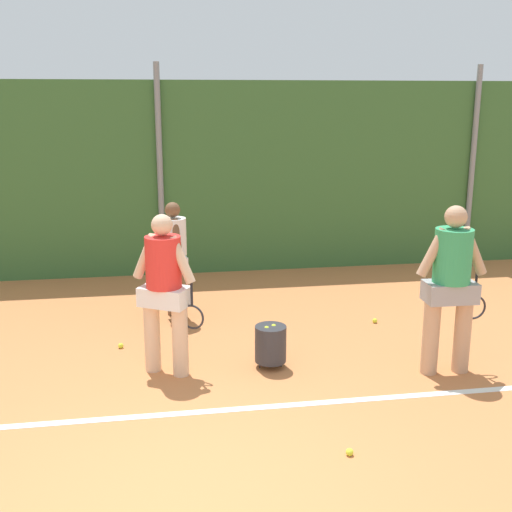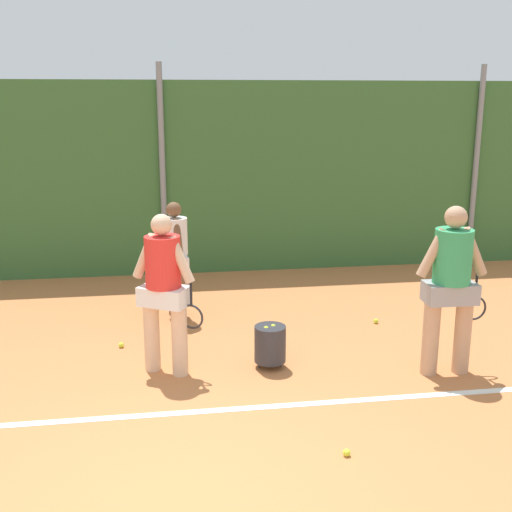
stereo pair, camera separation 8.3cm
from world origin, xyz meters
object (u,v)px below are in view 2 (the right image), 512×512
(player_foreground_near, at_px, (451,282))
(player_midcourt, at_px, (164,286))
(tennis_ball_0, at_px, (270,329))
(tennis_ball_8, at_px, (347,453))
(ball_hopper, at_px, (270,344))
(player_backcourt_far, at_px, (175,254))
(tennis_ball_7, at_px, (376,321))
(tennis_ball_6, at_px, (121,345))
(tennis_ball_5, at_px, (462,277))

(player_foreground_near, bearing_deg, player_midcourt, 172.75)
(tennis_ball_0, relative_size, tennis_ball_8, 1.00)
(ball_hopper, bearing_deg, tennis_ball_0, 80.53)
(player_foreground_near, bearing_deg, tennis_ball_8, -134.96)
(player_midcourt, height_order, ball_hopper, player_midcourt)
(player_backcourt_far, bearing_deg, tennis_ball_7, -114.22)
(player_foreground_near, distance_m, tennis_ball_7, 1.96)
(player_foreground_near, relative_size, tennis_ball_8, 28.88)
(tennis_ball_0, bearing_deg, player_backcourt_far, 149.45)
(ball_hopper, bearing_deg, tennis_ball_7, 35.86)
(tennis_ball_6, height_order, tennis_ball_8, same)
(player_midcourt, bearing_deg, tennis_ball_6, 154.71)
(player_backcourt_far, distance_m, tennis_ball_0, 1.66)
(tennis_ball_8, bearing_deg, player_backcourt_far, 109.62)
(tennis_ball_7, bearing_deg, tennis_ball_0, -177.47)
(tennis_ball_6, bearing_deg, tennis_ball_0, 8.81)
(tennis_ball_8, bearing_deg, ball_hopper, 100.07)
(tennis_ball_5, bearing_deg, tennis_ball_0, -151.75)
(ball_hopper, bearing_deg, tennis_ball_6, 153.65)
(player_foreground_near, distance_m, ball_hopper, 2.12)
(ball_hopper, bearing_deg, tennis_ball_5, 38.92)
(player_foreground_near, height_order, tennis_ball_7, player_foreground_near)
(tennis_ball_8, bearing_deg, player_foreground_near, 43.49)
(tennis_ball_0, xyz_separation_m, tennis_ball_7, (1.50, 0.07, 0.00))
(player_foreground_near, height_order, player_midcourt, player_foreground_near)
(tennis_ball_6, bearing_deg, tennis_ball_8, -53.38)
(player_midcourt, distance_m, tennis_ball_7, 3.25)
(player_foreground_near, xyz_separation_m, ball_hopper, (-1.92, 0.43, -0.78))
(player_backcourt_far, bearing_deg, player_midcourt, 164.04)
(ball_hopper, bearing_deg, tennis_ball_8, -79.93)
(tennis_ball_6, height_order, tennis_ball_7, same)
(tennis_ball_8, bearing_deg, tennis_ball_0, 92.79)
(tennis_ball_5, relative_size, tennis_ball_6, 1.00)
(player_foreground_near, distance_m, player_midcourt, 3.14)
(player_midcourt, bearing_deg, tennis_ball_0, 69.22)
(player_foreground_near, relative_size, player_backcourt_far, 1.16)
(player_foreground_near, height_order, tennis_ball_5, player_foreground_near)
(player_foreground_near, relative_size, tennis_ball_7, 28.88)
(player_foreground_near, xyz_separation_m, tennis_ball_7, (-0.24, 1.65, -1.04))
(ball_hopper, relative_size, tennis_ball_5, 7.78)
(tennis_ball_0, distance_m, tennis_ball_8, 3.09)
(ball_hopper, relative_size, tennis_ball_8, 7.78)
(player_foreground_near, bearing_deg, player_backcourt_far, 143.52)
(player_foreground_near, height_order, tennis_ball_8, player_foreground_near)
(player_backcourt_far, bearing_deg, tennis_ball_6, 133.71)
(tennis_ball_7, bearing_deg, player_backcourt_far, 166.58)
(player_midcourt, height_order, tennis_ball_5, player_midcourt)
(ball_hopper, height_order, tennis_ball_7, ball_hopper)
(tennis_ball_8, bearing_deg, tennis_ball_6, 126.62)
(tennis_ball_6, bearing_deg, player_midcourt, -55.54)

